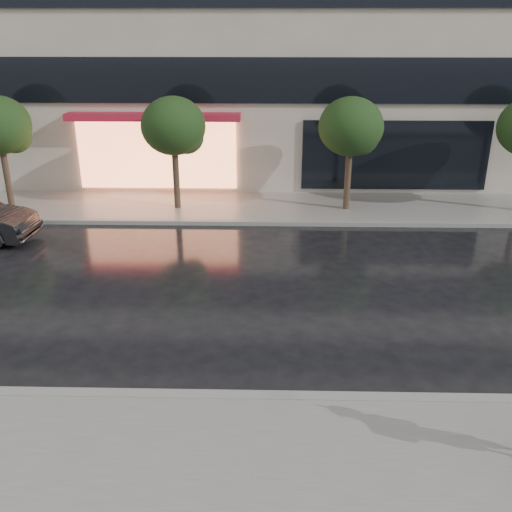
{
  "coord_description": "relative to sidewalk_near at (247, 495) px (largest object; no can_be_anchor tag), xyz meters",
  "views": [
    {
      "loc": [
        0.27,
        -9.43,
        6.31
      ],
      "look_at": [
        -0.01,
        2.4,
        1.4
      ],
      "focal_mm": 40.0,
      "sensor_mm": 36.0,
      "label": 1
    }
  ],
  "objects": [
    {
      "name": "ground",
      "position": [
        0.0,
        3.25,
        -0.06
      ],
      "size": [
        120.0,
        120.0,
        0.0
      ],
      "primitive_type": "plane",
      "color": "black",
      "rests_on": "ground"
    },
    {
      "name": "sidewalk_near",
      "position": [
        0.0,
        0.0,
        0.0
      ],
      "size": [
        60.0,
        4.5,
        0.12
      ],
      "primitive_type": "cube",
      "color": "slate",
      "rests_on": "ground"
    },
    {
      "name": "sidewalk_far",
      "position": [
        0.0,
        13.5,
        0.0
      ],
      "size": [
        60.0,
        3.5,
        0.12
      ],
      "primitive_type": "cube",
      "color": "slate",
      "rests_on": "ground"
    },
    {
      "name": "curb_near",
      "position": [
        0.0,
        2.25,
        0.01
      ],
      "size": [
        60.0,
        0.25,
        0.14
      ],
      "primitive_type": "cube",
      "color": "gray",
      "rests_on": "ground"
    },
    {
      "name": "curb_far",
      "position": [
        0.0,
        11.75,
        0.01
      ],
      "size": [
        60.0,
        0.25,
        0.14
      ],
      "primitive_type": "cube",
      "color": "gray",
      "rests_on": "ground"
    },
    {
      "name": "tree_far_west",
      "position": [
        -8.94,
        13.28,
        2.86
      ],
      "size": [
        2.2,
        2.2,
        3.99
      ],
      "color": "#33261C",
      "rests_on": "ground"
    },
    {
      "name": "tree_mid_west",
      "position": [
        -2.94,
        13.28,
        2.86
      ],
      "size": [
        2.2,
        2.2,
        3.99
      ],
      "color": "#33261C",
      "rests_on": "ground"
    },
    {
      "name": "tree_mid_east",
      "position": [
        3.06,
        13.28,
        2.86
      ],
      "size": [
        2.2,
        2.2,
        3.99
      ],
      "color": "#33261C",
      "rests_on": "ground"
    }
  ]
}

